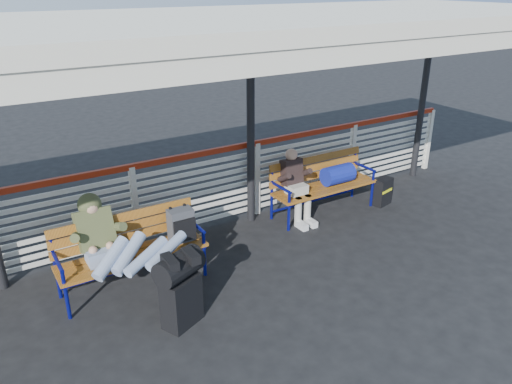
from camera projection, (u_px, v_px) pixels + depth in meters
ground at (196, 314)px, 5.71m from camera, size 60.00×60.00×0.00m
fence at (135, 203)px, 6.93m from camera, size 12.08×0.08×1.24m
canopy at (146, 30)px, 5.19m from camera, size 12.60×3.60×3.16m
luggage_stack at (180, 286)px, 5.37m from camera, size 0.61×0.49×0.89m
bench_left at (144, 239)px, 6.13m from camera, size 1.80×0.56×0.92m
bench_right at (328, 177)px, 8.04m from camera, size 1.80×0.56×0.92m
traveler_man at (126, 248)px, 5.64m from camera, size 0.94×1.63×0.77m
companion_person at (296, 185)px, 7.71m from camera, size 0.32×0.66×1.15m
suitcase_side at (383, 192)px, 8.39m from camera, size 0.37×0.27×0.46m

